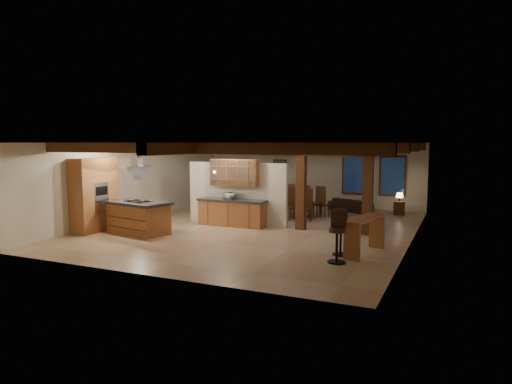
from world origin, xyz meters
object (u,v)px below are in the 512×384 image
at_px(sofa, 350,205).
at_px(bar_counter, 365,229).
at_px(kitchen_island, 138,217).
at_px(dining_table, 298,210).

height_order(sofa, bar_counter, bar_counter).
xyz_separation_m(kitchen_island, dining_table, (3.59, 5.18, -0.24)).
distance_m(sofa, bar_counter, 7.57).
bearing_deg(sofa, dining_table, 81.29).
bearing_deg(sofa, bar_counter, 129.51).
bearing_deg(dining_table, bar_counter, -44.28).
relative_size(kitchen_island, sofa, 1.24).
bearing_deg(kitchen_island, sofa, 55.95).
bearing_deg(bar_counter, dining_table, 125.93).
relative_size(dining_table, sofa, 0.89).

